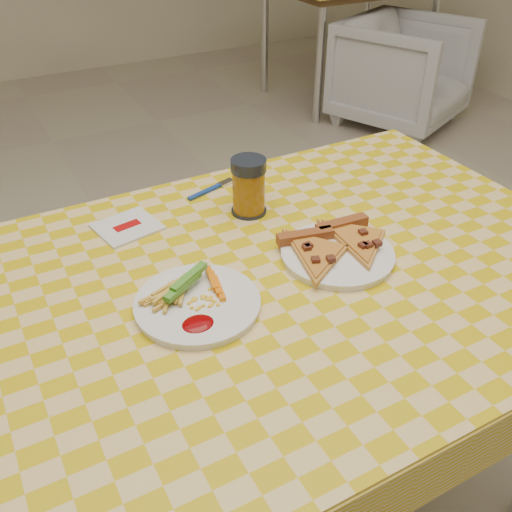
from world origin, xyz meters
The scene contains 10 objects.
ground centered at (0.00, 0.00, 0.00)m, with size 8.00×8.00×0.00m, color #BBAA96.
table centered at (0.00, 0.00, 0.68)m, with size 1.28×0.88×0.76m.
plate_left centered at (-0.18, -0.02, 0.76)m, with size 0.22×0.22×0.01m, color white.
plate_right centered at (0.12, -0.01, 0.76)m, with size 0.22×0.22×0.01m, color white.
fries_veggies centered at (-0.19, -0.01, 0.78)m, with size 0.16×0.15×0.04m.
pizza_slices centered at (0.12, 0.00, 0.78)m, with size 0.27×0.25×0.02m.
drink_glass centered at (0.05, 0.23, 0.82)m, with size 0.08×0.08×0.13m.
napkin centered at (-0.21, 0.29, 0.76)m, with size 0.14×0.14×0.01m.
fork centered at (0.02, 0.36, 0.76)m, with size 0.14×0.06×0.01m.
bg_chair centered at (2.02, 1.92, 0.35)m, with size 0.68×0.64×0.70m, color brown.
Camera 1 is at (-0.46, -0.74, 1.40)m, focal length 40.00 mm.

